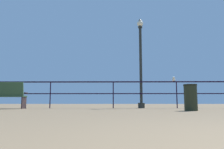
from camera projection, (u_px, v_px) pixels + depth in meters
pier_railing at (145, 88)px, 9.30m from camera, size 18.62×0.05×1.12m
bench_far_left at (3, 94)px, 8.54m from camera, size 1.68×0.69×1.01m
lamppost_center at (141, 62)px, 9.63m from camera, size 0.29×0.29×3.95m
seagull_on_rail at (174, 79)px, 9.31m from camera, size 0.20×0.39×0.18m
trash_bin at (191, 97)px, 6.57m from camera, size 0.40×0.40×0.78m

